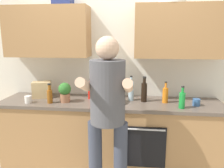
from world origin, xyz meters
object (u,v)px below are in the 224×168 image
at_px(bottle_juice, 165,95).
at_px(cup_coffee, 28,99).
at_px(bottle_water, 131,91).
at_px(cup_tea, 196,102).
at_px(potted_herb, 65,91).
at_px(bottle_hotsauce, 91,90).
at_px(bottle_wine, 106,90).
at_px(person_standing, 108,109).
at_px(grocery_bag_bread, 42,90).
at_px(bottle_syrup, 50,95).
at_px(bottle_soda, 182,100).
at_px(bottle_soy, 144,91).
at_px(grocery_bag_rice, 108,95).

xyz_separation_m(bottle_juice, cup_coffee, (-1.71, -0.20, -0.06)).
xyz_separation_m(bottle_water, cup_tea, (0.79, -0.14, -0.09)).
bearing_deg(bottle_juice, potted_herb, -175.26).
bearing_deg(cup_coffee, bottle_hotsauce, 19.83).
bearing_deg(bottle_hotsauce, bottle_wine, 15.98).
xyz_separation_m(person_standing, cup_coffee, (-1.07, 0.48, -0.07)).
distance_m(person_standing, cup_coffee, 1.17).
height_order(potted_herb, grocery_bag_bread, potted_herb).
bearing_deg(bottle_wine, potted_herb, -154.82).
bearing_deg(bottle_juice, person_standing, -133.27).
xyz_separation_m(person_standing, bottle_juice, (0.64, 0.68, -0.01)).
height_order(cup_tea, grocery_bag_bread, grocery_bag_bread).
bearing_deg(bottle_syrup, cup_coffee, -174.92).
height_order(bottle_soda, bottle_hotsauce, bottle_hotsauce).
height_order(bottle_soy, bottle_hotsauce, bottle_soy).
bearing_deg(bottle_wine, person_standing, -81.34).
bearing_deg(bottle_syrup, bottle_soy, 9.54).
bearing_deg(bottle_soy, bottle_water, 169.14).
bearing_deg(potted_herb, cup_coffee, -168.37).
bearing_deg(bottle_hotsauce, grocery_bag_rice, -32.09).
relative_size(bottle_juice, bottle_syrup, 1.09).
relative_size(potted_herb, grocery_bag_rice, 1.18).
bearing_deg(bottle_hotsauce, bottle_water, -1.68).
height_order(bottle_soda, cup_coffee, bottle_soda).
bearing_deg(cup_tea, cup_coffee, -176.92).
bearing_deg(grocery_bag_rice, cup_coffee, -173.73).
bearing_deg(grocery_bag_bread, person_standing, -36.71).
distance_m(bottle_soy, bottle_hotsauce, 0.70).
relative_size(person_standing, bottle_hotsauce, 6.29).
xyz_separation_m(bottle_syrup, bottle_soy, (1.17, 0.20, 0.04)).
bearing_deg(grocery_bag_rice, potted_herb, -178.20).
xyz_separation_m(bottle_wine, grocery_bag_rice, (0.05, -0.22, -0.01)).
bearing_deg(grocery_bag_bread, grocery_bag_rice, -9.44).
xyz_separation_m(bottle_soda, bottle_water, (-0.59, 0.26, 0.03)).
distance_m(cup_tea, potted_herb, 1.62).
distance_m(bottle_soda, bottle_hotsauce, 1.16).
distance_m(person_standing, cup_tea, 1.16).
relative_size(bottle_wine, cup_tea, 3.12).
relative_size(person_standing, cup_tea, 19.24).
bearing_deg(person_standing, bottle_juice, 46.73).
height_order(person_standing, bottle_wine, person_standing).
xyz_separation_m(bottle_water, grocery_bag_bread, (-1.21, 0.01, -0.02)).
bearing_deg(cup_tea, person_standing, -149.24).
distance_m(cup_coffee, grocery_bag_rice, 1.00).
bearing_deg(person_standing, cup_tea, 30.76).
bearing_deg(cup_coffee, bottle_syrup, 5.08).
bearing_deg(grocery_bag_rice, bottle_syrup, -173.28).
relative_size(person_standing, grocery_bag_bread, 7.19).
height_order(bottle_wine, bottle_syrup, bottle_wine).
xyz_separation_m(bottle_water, bottle_soy, (0.17, -0.03, 0.00)).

